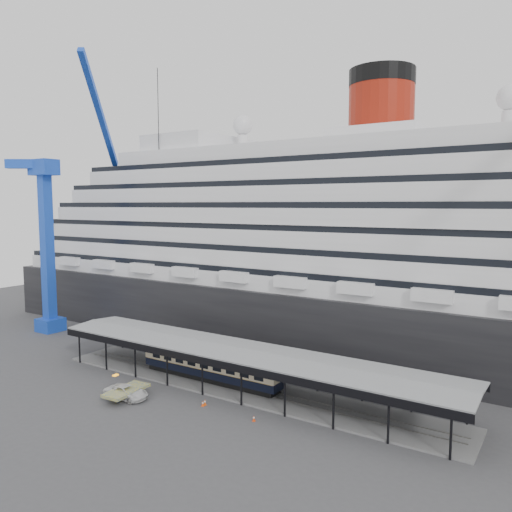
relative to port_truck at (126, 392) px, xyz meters
name	(u,v)px	position (x,y,z in m)	size (l,w,h in m)	color
ground	(217,402)	(9.88, 4.93, -0.78)	(200.00, 200.00, 0.00)	#3D3D40
cruise_ship	(332,234)	(9.93, 36.93, 17.57)	(130.00, 30.00, 43.90)	black
platform_canopy	(241,371)	(9.88, 9.93, 1.59)	(56.00, 9.18, 5.30)	slate
crane_blue	(52,223)	(-35.23, 15.55, 19.18)	(22.63, 19.19, 47.60)	blue
port_truck	(126,392)	(0.00, 0.00, 0.00)	(2.58, 5.59, 1.55)	silver
pullman_carriage	(210,363)	(5.04, 9.93, 1.73)	(20.91, 2.93, 20.53)	black
traffic_cone_left	(205,402)	(9.23, 3.51, -0.43)	(0.42, 0.42, 0.70)	#D84B0C
traffic_cone_mid	(203,403)	(9.20, 3.15, -0.45)	(0.41, 0.41, 0.67)	#EE4B0D
traffic_cone_right	(254,418)	(16.36, 2.97, -0.45)	(0.38, 0.38, 0.66)	red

